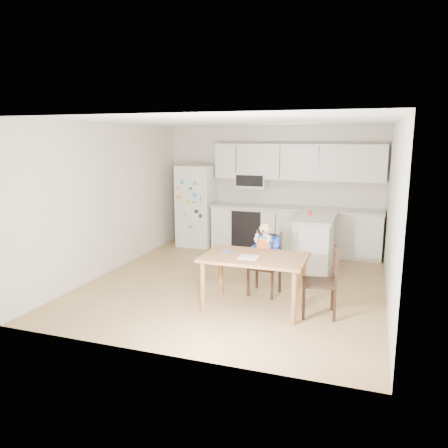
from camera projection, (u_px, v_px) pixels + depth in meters
room at (245, 201)px, 7.16m from camera, size 4.52×5.01×2.51m
refrigerator at (197, 206)px, 9.28m from camera, size 0.72×0.70×1.70m
kitchen_run at (294, 209)px, 8.70m from camera, size 3.37×0.62×2.15m
kitchen_island at (315, 242)px, 7.69m from camera, size 0.65×1.25×0.92m
red_cup at (310, 213)px, 7.67m from camera, size 0.07×0.07×0.09m
dining_table at (254, 263)px, 5.80m from camera, size 1.36×0.87×0.73m
napkin at (249, 257)px, 5.71m from camera, size 0.26×0.22×0.01m
toddler_spoon at (226, 251)px, 6.01m from camera, size 0.12×0.06×0.02m
chair_booster at (266, 251)px, 6.37m from camera, size 0.44×0.44×1.07m
chair_side at (327, 276)px, 5.58m from camera, size 0.48×0.48×0.95m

